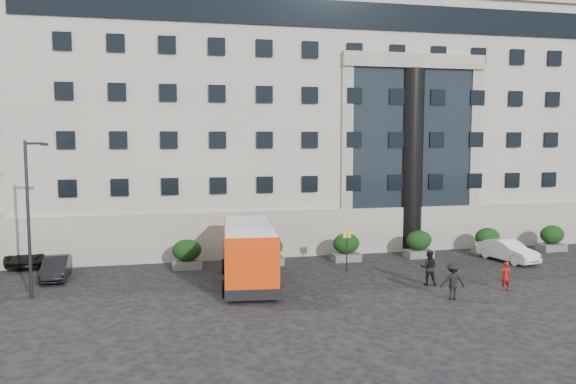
% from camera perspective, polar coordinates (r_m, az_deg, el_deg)
% --- Properties ---
extents(ground, '(120.00, 120.00, 0.00)m').
position_cam_1_polar(ground, '(28.76, -1.41, -10.88)').
color(ground, black).
rests_on(ground, ground).
extents(civic_building, '(44.00, 24.00, 18.00)m').
position_cam_1_polar(civic_building, '(50.37, 0.43, 6.51)').
color(civic_building, '#9F998D').
rests_on(civic_building, ground).
extents(entrance_column, '(1.80, 1.80, 13.00)m').
position_cam_1_polar(entrance_column, '(41.23, 12.31, 3.13)').
color(entrance_column, black).
rests_on(entrance_column, ground).
extents(hedge_a, '(1.80, 1.26, 1.84)m').
position_cam_1_polar(hedge_a, '(35.63, -10.24, -6.22)').
color(hedge_a, '#535351').
rests_on(hedge_a, ground).
extents(hedge_b, '(1.80, 1.26, 1.84)m').
position_cam_1_polar(hedge_b, '(36.20, -1.94, -5.95)').
color(hedge_b, '#535351').
rests_on(hedge_b, ground).
extents(hedge_c, '(1.80, 1.26, 1.84)m').
position_cam_1_polar(hedge_c, '(37.49, 5.93, -5.58)').
color(hedge_c, '#535351').
rests_on(hedge_c, ground).
extents(hedge_d, '(1.80, 1.26, 1.84)m').
position_cam_1_polar(hedge_d, '(39.43, 13.15, -5.14)').
color(hedge_d, '#535351').
rests_on(hedge_d, ground).
extents(hedge_e, '(1.80, 1.26, 1.84)m').
position_cam_1_polar(hedge_e, '(41.92, 19.59, -4.69)').
color(hedge_e, '#535351').
rests_on(hedge_e, ground).
extents(hedge_f, '(1.80, 1.26, 1.84)m').
position_cam_1_polar(hedge_f, '(44.88, 25.23, -4.24)').
color(hedge_f, '#535351').
rests_on(hedge_f, ground).
extents(street_lamp, '(1.16, 0.18, 8.00)m').
position_cam_1_polar(street_lamp, '(31.02, -24.79, -1.94)').
color(street_lamp, '#262628').
rests_on(street_lamp, ground).
extents(bus_stop_sign, '(0.50, 0.08, 2.52)m').
position_cam_1_polar(bus_stop_sign, '(34.45, 6.00, -5.21)').
color(bus_stop_sign, '#262628').
rests_on(bus_stop_sign, ground).
extents(minibus, '(3.60, 8.19, 3.32)m').
position_cam_1_polar(minibus, '(31.47, -4.00, -6.04)').
color(minibus, red).
rests_on(minibus, ground).
extents(red_truck, '(2.87, 5.82, 3.09)m').
position_cam_1_polar(red_truck, '(43.50, -21.30, -3.52)').
color(red_truck, maroon).
rests_on(red_truck, ground).
extents(parked_car_b, '(1.51, 3.95, 1.29)m').
position_cam_1_polar(parked_car_b, '(35.34, -22.50, -7.13)').
color(parked_car_b, black).
rests_on(parked_car_b, ground).
extents(parked_car_d, '(2.73, 5.36, 1.45)m').
position_cam_1_polar(parked_car_d, '(40.08, -24.51, -5.62)').
color(parked_car_d, black).
rests_on(parked_car_d, ground).
extents(white_taxi, '(2.39, 4.49, 1.41)m').
position_cam_1_polar(white_taxi, '(39.98, 21.43, -5.56)').
color(white_taxi, silver).
rests_on(white_taxi, ground).
extents(pedestrian_a, '(0.58, 0.40, 1.56)m').
position_cam_1_polar(pedestrian_a, '(32.38, 21.23, -7.96)').
color(pedestrian_a, maroon).
rests_on(pedestrian_a, ground).
extents(pedestrian_b, '(1.16, 1.06, 1.94)m').
position_cam_1_polar(pedestrian_b, '(32.23, 14.11, -7.47)').
color(pedestrian_b, black).
rests_on(pedestrian_b, ground).
extents(pedestrian_c, '(1.32, 0.90, 1.89)m').
position_cam_1_polar(pedestrian_c, '(29.75, 16.39, -8.67)').
color(pedestrian_c, black).
rests_on(pedestrian_c, ground).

